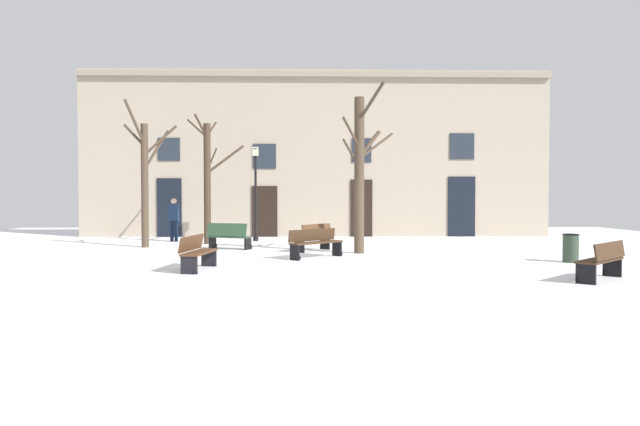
{
  "coord_description": "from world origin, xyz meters",
  "views": [
    {
      "loc": [
        -0.44,
        -16.24,
        1.82
      ],
      "look_at": [
        0.0,
        1.89,
        1.31
      ],
      "focal_mm": 31.32,
      "sensor_mm": 36.0,
      "label": 1
    }
  ],
  "objects_px": {
    "bench_facing_shops": "(314,237)",
    "bench_near_lamp": "(602,260)",
    "bench_by_litter_bin": "(315,242)",
    "bench_near_center_tree": "(197,252)",
    "tree_right_of_center": "(145,178)",
    "tree_foreground": "(360,171)",
    "tree_left_of_center": "(208,179)",
    "litter_bin": "(571,248)",
    "bench_far_corner": "(229,236)",
    "person_strolling": "(174,217)",
    "streetlamp": "(256,183)"
  },
  "relations": [
    {
      "from": "bench_facing_shops",
      "to": "bench_near_lamp",
      "type": "height_order",
      "value": "bench_facing_shops"
    },
    {
      "from": "bench_by_litter_bin",
      "to": "bench_near_center_tree",
      "type": "bearing_deg",
      "value": 179.14
    },
    {
      "from": "tree_right_of_center",
      "to": "tree_foreground",
      "type": "bearing_deg",
      "value": -16.95
    },
    {
      "from": "tree_right_of_center",
      "to": "bench_facing_shops",
      "type": "bearing_deg",
      "value": -14.74
    },
    {
      "from": "bench_by_litter_bin",
      "to": "tree_right_of_center",
      "type": "bearing_deg",
      "value": 105.83
    },
    {
      "from": "tree_left_of_center",
      "to": "bench_by_litter_bin",
      "type": "distance_m",
      "value": 6.93
    },
    {
      "from": "litter_bin",
      "to": "tree_foreground",
      "type": "bearing_deg",
      "value": 154.62
    },
    {
      "from": "litter_bin",
      "to": "bench_far_corner",
      "type": "distance_m",
      "value": 10.94
    },
    {
      "from": "litter_bin",
      "to": "bench_near_lamp",
      "type": "xyz_separation_m",
      "value": [
        -0.92,
        -3.38,
        0.04
      ]
    },
    {
      "from": "tree_right_of_center",
      "to": "tree_left_of_center",
      "type": "distance_m",
      "value": 2.5
    },
    {
      "from": "bench_near_lamp",
      "to": "person_strolling",
      "type": "relative_size",
      "value": 0.9
    },
    {
      "from": "bench_near_lamp",
      "to": "tree_foreground",
      "type": "bearing_deg",
      "value": -95.27
    },
    {
      "from": "tree_left_of_center",
      "to": "bench_by_litter_bin",
      "type": "relative_size",
      "value": 3.02
    },
    {
      "from": "bench_facing_shops",
      "to": "person_strolling",
      "type": "height_order",
      "value": "person_strolling"
    },
    {
      "from": "streetlamp",
      "to": "tree_foreground",
      "type": "bearing_deg",
      "value": -53.0
    },
    {
      "from": "bench_by_litter_bin",
      "to": "person_strolling",
      "type": "bearing_deg",
      "value": 88.77
    },
    {
      "from": "bench_facing_shops",
      "to": "bench_far_corner",
      "type": "distance_m",
      "value": 3.07
    },
    {
      "from": "tree_right_of_center",
      "to": "litter_bin",
      "type": "height_order",
      "value": "tree_right_of_center"
    },
    {
      "from": "tree_left_of_center",
      "to": "bench_facing_shops",
      "type": "height_order",
      "value": "tree_left_of_center"
    },
    {
      "from": "litter_bin",
      "to": "bench_near_lamp",
      "type": "height_order",
      "value": "bench_near_lamp"
    },
    {
      "from": "litter_bin",
      "to": "person_strolling",
      "type": "xyz_separation_m",
      "value": [
        -12.86,
        7.72,
        0.59
      ]
    },
    {
      "from": "tree_right_of_center",
      "to": "person_strolling",
      "type": "relative_size",
      "value": 2.96
    },
    {
      "from": "tree_right_of_center",
      "to": "tree_left_of_center",
      "type": "bearing_deg",
      "value": 36.49
    },
    {
      "from": "tree_left_of_center",
      "to": "bench_facing_shops",
      "type": "relative_size",
      "value": 3.26
    },
    {
      "from": "streetlamp",
      "to": "bench_near_lamp",
      "type": "relative_size",
      "value": 2.5
    },
    {
      "from": "tree_foreground",
      "to": "bench_near_center_tree",
      "type": "height_order",
      "value": "tree_foreground"
    },
    {
      "from": "bench_near_center_tree",
      "to": "bench_far_corner",
      "type": "relative_size",
      "value": 1.06
    },
    {
      "from": "tree_left_of_center",
      "to": "streetlamp",
      "type": "bearing_deg",
      "value": 36.96
    },
    {
      "from": "tree_foreground",
      "to": "tree_right_of_center",
      "type": "bearing_deg",
      "value": 163.05
    },
    {
      "from": "bench_by_litter_bin",
      "to": "streetlamp",
      "type": "bearing_deg",
      "value": 67.14
    },
    {
      "from": "bench_far_corner",
      "to": "person_strolling",
      "type": "distance_m",
      "value": 4.51
    },
    {
      "from": "bench_near_lamp",
      "to": "bench_by_litter_bin",
      "type": "bearing_deg",
      "value": -80.23
    },
    {
      "from": "tree_left_of_center",
      "to": "bench_near_lamp",
      "type": "height_order",
      "value": "tree_left_of_center"
    },
    {
      "from": "bench_by_litter_bin",
      "to": "bench_far_corner",
      "type": "relative_size",
      "value": 1.03
    },
    {
      "from": "bench_facing_shops",
      "to": "bench_near_lamp",
      "type": "xyz_separation_m",
      "value": [
        6.22,
        -6.77,
        -0.03
      ]
    },
    {
      "from": "tree_foreground",
      "to": "bench_near_center_tree",
      "type": "distance_m",
      "value": 6.46
    },
    {
      "from": "tree_left_of_center",
      "to": "person_strolling",
      "type": "height_order",
      "value": "tree_left_of_center"
    },
    {
      "from": "litter_bin",
      "to": "bench_near_center_tree",
      "type": "relative_size",
      "value": 0.47
    },
    {
      "from": "bench_by_litter_bin",
      "to": "bench_far_corner",
      "type": "bearing_deg",
      "value": 92.9
    },
    {
      "from": "streetlamp",
      "to": "bench_near_center_tree",
      "type": "bearing_deg",
      "value": -93.86
    },
    {
      "from": "person_strolling",
      "to": "tree_right_of_center",
      "type": "bearing_deg",
      "value": 84.38
    },
    {
      "from": "tree_left_of_center",
      "to": "tree_foreground",
      "type": "height_order",
      "value": "tree_foreground"
    },
    {
      "from": "tree_right_of_center",
      "to": "streetlamp",
      "type": "bearing_deg",
      "value": 36.71
    },
    {
      "from": "streetlamp",
      "to": "bench_far_corner",
      "type": "xyz_separation_m",
      "value": [
        -0.61,
        -3.6,
        -1.97
      ]
    },
    {
      "from": "tree_foreground",
      "to": "bench_near_lamp",
      "type": "relative_size",
      "value": 3.4
    },
    {
      "from": "litter_bin",
      "to": "bench_far_corner",
      "type": "xyz_separation_m",
      "value": [
        -10.11,
        4.19,
        0.05
      ]
    },
    {
      "from": "bench_near_center_tree",
      "to": "person_strolling",
      "type": "xyz_separation_m",
      "value": [
        -2.74,
        9.14,
        0.54
      ]
    },
    {
      "from": "bench_near_lamp",
      "to": "bench_far_corner",
      "type": "xyz_separation_m",
      "value": [
        -9.19,
        7.56,
        0.0
      ]
    },
    {
      "from": "tree_foreground",
      "to": "bench_far_corner",
      "type": "relative_size",
      "value": 3.33
    },
    {
      "from": "bench_near_lamp",
      "to": "streetlamp",
      "type": "bearing_deg",
      "value": -95.73
    }
  ]
}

